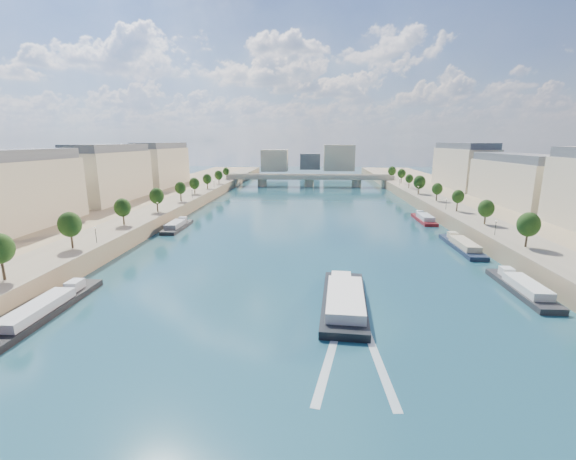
# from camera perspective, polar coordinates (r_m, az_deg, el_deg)

# --- Properties ---
(ground) EXTENTS (700.00, 700.00, 0.00)m
(ground) POSITION_cam_1_polar(r_m,az_deg,el_deg) (125.09, 2.55, -1.01)
(ground) COLOR #0E353D
(ground) RESTS_ON ground
(quay_left) EXTENTS (44.00, 520.00, 5.00)m
(quay_left) POSITION_cam_1_polar(r_m,az_deg,el_deg) (144.82, -27.25, 0.50)
(quay_left) COLOR #9E8460
(quay_left) RESTS_ON ground
(quay_right) EXTENTS (44.00, 520.00, 5.00)m
(quay_right) POSITION_cam_1_polar(r_m,az_deg,el_deg) (142.82, 32.83, -0.31)
(quay_right) COLOR #9E8460
(quay_right) RESTS_ON ground
(pave_left) EXTENTS (14.00, 520.00, 0.10)m
(pave_left) POSITION_cam_1_polar(r_m,az_deg,el_deg) (137.27, -21.97, 1.47)
(pave_left) COLOR gray
(pave_left) RESTS_ON quay_left
(pave_right) EXTENTS (14.00, 520.00, 0.10)m
(pave_right) POSITION_cam_1_polar(r_m,az_deg,el_deg) (135.60, 27.43, 0.81)
(pave_right) COLOR gray
(pave_right) RESTS_ON quay_right
(trees_left) EXTENTS (4.80, 268.80, 8.26)m
(trees_left) POSITION_cam_1_polar(r_m,az_deg,el_deg) (137.31, -21.05, 3.86)
(trees_left) COLOR #382B1E
(trees_left) RESTS_ON ground
(trees_right) EXTENTS (4.80, 268.80, 8.26)m
(trees_right) POSITION_cam_1_polar(r_m,az_deg,el_deg) (143.00, 25.34, 3.81)
(trees_right) COLOR #382B1E
(trees_right) RESTS_ON ground
(lamps_left) EXTENTS (0.36, 200.36, 4.28)m
(lamps_left) POSITION_cam_1_polar(r_m,az_deg,el_deg) (125.99, -22.14, 1.76)
(lamps_left) COLOR black
(lamps_left) RESTS_ON ground
(lamps_right) EXTENTS (0.36, 200.36, 4.28)m
(lamps_right) POSITION_cam_1_polar(r_m,az_deg,el_deg) (137.91, 25.02, 2.40)
(lamps_right) COLOR black
(lamps_right) RESTS_ON ground
(buildings_left) EXTENTS (16.00, 226.00, 23.20)m
(buildings_left) POSITION_cam_1_polar(r_m,az_deg,el_deg) (159.80, -29.63, 6.37)
(buildings_left) COLOR beige
(buildings_left) RESTS_ON ground
(buildings_right) EXTENTS (16.00, 226.00, 23.20)m
(buildings_right) POSITION_cam_1_polar(r_m,az_deg,el_deg) (157.66, 35.51, 5.58)
(buildings_right) COLOR beige
(buildings_right) RESTS_ON ground
(skyline) EXTENTS (79.00, 42.00, 22.00)m
(skyline) POSITION_cam_1_polar(r_m,az_deg,el_deg) (341.20, 3.83, 10.42)
(skyline) COLOR beige
(skyline) RESTS_ON ground
(bridge) EXTENTS (112.00, 12.00, 8.15)m
(bridge) POSITION_cam_1_polar(r_m,az_deg,el_deg) (263.31, 3.15, 7.55)
(bridge) COLOR #C1B79E
(bridge) RESTS_ON ground
(tour_barge) EXTENTS (10.12, 28.80, 3.84)m
(tour_barge) POSITION_cam_1_polar(r_m,az_deg,el_deg) (74.63, 8.33, -10.23)
(tour_barge) COLOR black
(tour_barge) RESTS_ON ground
(wake) EXTENTS (10.75, 26.03, 0.04)m
(wake) POSITION_cam_1_polar(r_m,az_deg,el_deg) (60.35, 9.60, -17.39)
(wake) COLOR silver
(wake) RESTS_ON ground
(moored_barges_left) EXTENTS (5.00, 156.50, 3.60)m
(moored_barges_left) POSITION_cam_1_polar(r_m,az_deg,el_deg) (76.97, -35.89, -12.17)
(moored_barges_left) COLOR #192137
(moored_barges_left) RESTS_ON ground
(moored_barges_right) EXTENTS (5.00, 163.34, 3.60)m
(moored_barges_right) POSITION_cam_1_polar(r_m,az_deg,el_deg) (92.80, 31.58, -7.54)
(moored_barges_right) COLOR black
(moored_barges_right) RESTS_ON ground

